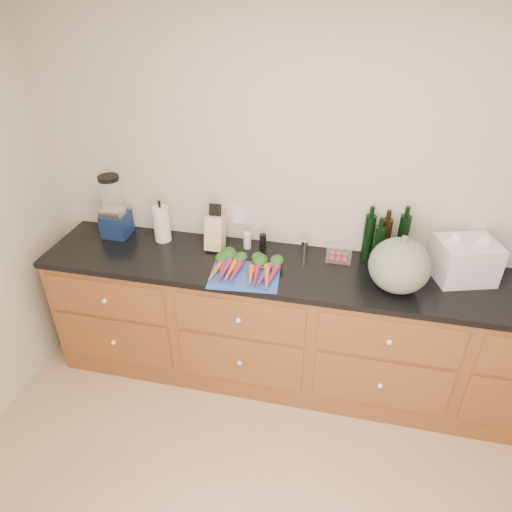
% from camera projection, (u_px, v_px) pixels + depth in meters
% --- Properties ---
extents(wall_back, '(4.10, 0.05, 2.60)m').
position_uv_depth(wall_back, '(329.00, 197.00, 2.94)').
color(wall_back, beige).
rests_on(wall_back, ground).
extents(cabinets, '(3.60, 0.64, 0.90)m').
position_uv_depth(cabinets, '(314.00, 331.00, 3.12)').
color(cabinets, brown).
rests_on(cabinets, ground).
extents(countertop, '(3.64, 0.62, 0.04)m').
position_uv_depth(countertop, '(319.00, 274.00, 2.87)').
color(countertop, black).
rests_on(countertop, cabinets).
extents(cutting_board, '(0.45, 0.36, 0.01)m').
position_uv_depth(cutting_board, '(245.00, 276.00, 2.81)').
color(cutting_board, '#284DAE').
rests_on(cutting_board, countertop).
extents(carrots, '(0.44, 0.32, 0.06)m').
position_uv_depth(carrots, '(247.00, 267.00, 2.83)').
color(carrots, orange).
rests_on(carrots, cutting_board).
extents(squash, '(0.35, 0.35, 0.32)m').
position_uv_depth(squash, '(400.00, 266.00, 2.62)').
color(squash, '#586756').
rests_on(squash, countertop).
extents(blender_appliance, '(0.18, 0.18, 0.45)m').
position_uv_depth(blender_appliance, '(114.00, 210.00, 3.16)').
color(blender_appliance, '#0F1F46').
rests_on(blender_appliance, countertop).
extents(paper_towel, '(0.11, 0.11, 0.25)m').
position_uv_depth(paper_towel, '(162.00, 224.00, 3.13)').
color(paper_towel, silver).
rests_on(paper_towel, countertop).
extents(knife_block, '(0.12, 0.12, 0.23)m').
position_uv_depth(knife_block, '(215.00, 232.00, 3.05)').
color(knife_block, tan).
rests_on(knife_block, countertop).
extents(grinder_salt, '(0.05, 0.05, 0.12)m').
position_uv_depth(grinder_salt, '(247.00, 240.00, 3.08)').
color(grinder_salt, silver).
rests_on(grinder_salt, countertop).
extents(grinder_pepper, '(0.05, 0.05, 0.11)m').
position_uv_depth(grinder_pepper, '(263.00, 242.00, 3.06)').
color(grinder_pepper, black).
rests_on(grinder_pepper, countertop).
extents(canister_chrome, '(0.04, 0.04, 0.10)m').
position_uv_depth(canister_chrome, '(305.00, 248.00, 3.01)').
color(canister_chrome, silver).
rests_on(canister_chrome, countertop).
extents(tomato_box, '(0.16, 0.13, 0.07)m').
position_uv_depth(tomato_box, '(339.00, 254.00, 2.96)').
color(tomato_box, white).
rests_on(tomato_box, countertop).
extents(bottles, '(0.28, 0.14, 0.33)m').
position_uv_depth(bottles, '(384.00, 240.00, 2.89)').
color(bottles, black).
rests_on(bottles, countertop).
extents(grocery_bag, '(0.40, 0.36, 0.25)m').
position_uv_depth(grocery_bag, '(465.00, 260.00, 2.74)').
color(grocery_bag, white).
rests_on(grocery_bag, countertop).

